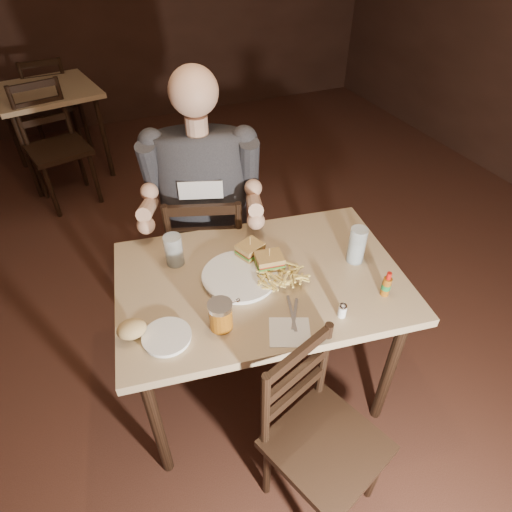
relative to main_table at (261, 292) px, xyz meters
name	(u,v)px	position (x,y,z in m)	size (l,w,h in m)	color
room_shell	(210,102)	(-0.06, 0.35, 0.71)	(7.00, 7.00, 7.00)	black
main_table	(261,292)	(0.00, 0.00, 0.00)	(1.29, 0.96, 0.77)	tan
bg_table	(47,99)	(-0.75, 2.85, -0.01)	(0.94, 0.94, 0.77)	tan
chair_far	(209,254)	(-0.05, 0.61, -0.23)	(0.42, 0.46, 0.91)	black
chair_near	(327,446)	(0.01, -0.60, -0.27)	(0.38, 0.42, 0.83)	black
bg_chair_far	(51,104)	(-0.75, 3.40, -0.24)	(0.42, 0.46, 0.91)	black
bg_chair_near	(58,149)	(-0.75, 2.30, -0.22)	(0.43, 0.48, 0.94)	black
diner	(201,178)	(-0.07, 0.56, 0.28)	(0.58, 0.46, 1.00)	#323338
dinner_plate	(240,277)	(-0.08, 0.03, 0.09)	(0.31, 0.31, 0.02)	white
sandwich_left	(269,258)	(0.05, 0.03, 0.15)	(0.11, 0.09, 0.10)	tan
sandwich_right	(250,247)	(0.01, 0.13, 0.15)	(0.10, 0.09, 0.09)	tan
fries_pile	(281,275)	(0.07, -0.06, 0.12)	(0.23, 0.16, 0.04)	#EAD071
ketchup_dollop	(272,262)	(0.08, 0.05, 0.11)	(0.04, 0.04, 0.01)	maroon
glass_left	(174,250)	(-0.30, 0.23, 0.15)	(0.08, 0.08, 0.14)	silver
glass_right	(357,245)	(0.42, -0.06, 0.17)	(0.07, 0.07, 0.17)	silver
hot_sauce	(387,284)	(0.42, -0.28, 0.14)	(0.04, 0.04, 0.11)	#884B0F
salt_shaker	(342,310)	(0.20, -0.32, 0.11)	(0.03, 0.03, 0.06)	white
syrup_dispenser	(221,315)	(-0.24, -0.19, 0.14)	(0.09, 0.09, 0.12)	#884B0F
napkin	(290,332)	(-0.02, -0.31, 0.08)	(0.15, 0.14, 0.00)	white
knife	(292,313)	(0.03, -0.23, 0.09)	(0.01, 0.19, 0.00)	silver
fork	(295,314)	(0.04, -0.24, 0.09)	(0.01, 0.16, 0.01)	silver
side_plate	(167,338)	(-0.44, -0.16, 0.09)	(0.17, 0.17, 0.01)	white
bread_roll	(132,329)	(-0.55, -0.11, 0.13)	(0.11, 0.09, 0.06)	tan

